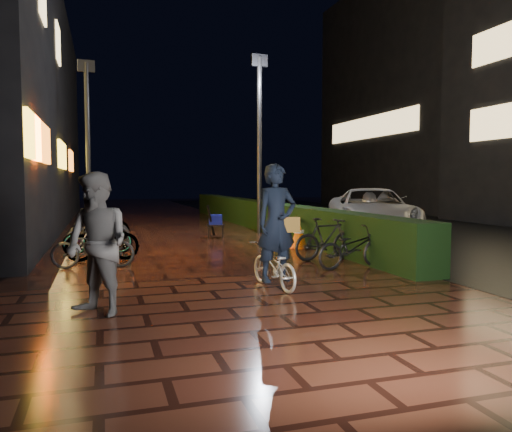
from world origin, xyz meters
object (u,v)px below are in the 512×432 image
object	(u,v)px
cyclist	(275,243)
cart_assembly	(215,221)
van	(371,212)
traffic_barrier	(299,232)
bystander_person	(97,244)

from	to	relation	value
cyclist	cart_assembly	world-z (taller)	cyclist
van	traffic_barrier	world-z (taller)	van
van	cyclist	bearing A→B (deg)	-107.72
cyclist	traffic_barrier	bearing A→B (deg)	64.15
cyclist	cart_assembly	xyz separation A→B (m)	(0.63, 7.32, -0.22)
van	bystander_person	bearing A→B (deg)	-115.63
van	traffic_barrier	bearing A→B (deg)	-131.20
bystander_person	van	size ratio (longest dim) A/B	0.34
bystander_person	cart_assembly	distance (m)	8.82
bystander_person	cart_assembly	size ratio (longest dim) A/B	1.82
cart_assembly	van	bearing A→B (deg)	-8.75
cyclist	traffic_barrier	distance (m)	5.60
bystander_person	cyclist	distance (m)	2.83
traffic_barrier	bystander_person	bearing A→B (deg)	-131.21
van	traffic_barrier	xyz separation A→B (m)	(-3.10, -1.54, -0.39)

